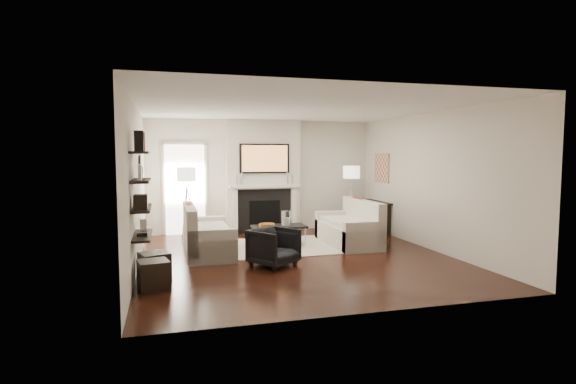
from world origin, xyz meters
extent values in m
plane|color=black|center=(0.00, 0.00, 0.00)|extent=(6.00, 6.00, 0.00)
plane|color=white|center=(0.00, 0.00, 2.70)|extent=(6.00, 6.00, 0.00)
plane|color=silver|center=(0.00, 3.00, 1.35)|extent=(5.50, 0.00, 5.50)
plane|color=silver|center=(0.00, -3.00, 1.35)|extent=(5.50, 0.00, 5.50)
plane|color=silver|center=(-2.75, 0.00, 1.35)|extent=(0.00, 6.00, 6.00)
plane|color=silver|center=(2.75, 0.00, 1.35)|extent=(0.00, 6.00, 6.00)
cube|color=silver|center=(0.00, 2.88, 1.35)|extent=(1.80, 0.25, 2.70)
cube|color=black|center=(0.00, 2.74, 0.52)|extent=(1.30, 0.02, 1.04)
cube|color=black|center=(0.00, 2.73, 0.45)|extent=(0.75, 0.02, 0.65)
cube|color=white|center=(-0.72, 2.71, 0.55)|extent=(0.12, 0.08, 1.10)
cube|color=white|center=(0.72, 2.71, 0.55)|extent=(0.12, 0.08, 1.10)
cube|color=white|center=(0.00, 2.69, 1.12)|extent=(1.70, 0.18, 0.07)
cube|color=black|center=(0.00, 2.71, 1.78)|extent=(1.20, 0.06, 0.70)
cube|color=#BF723F|center=(0.00, 2.68, 1.78)|extent=(1.10, 0.00, 0.62)
cylinder|color=silver|center=(-0.55, 2.70, 1.30)|extent=(0.04, 0.04, 0.30)
cylinder|color=silver|center=(-0.68, 2.70, 1.27)|extent=(0.04, 0.04, 0.24)
cylinder|color=silver|center=(0.55, 2.70, 1.30)|extent=(0.04, 0.04, 0.30)
cylinder|color=silver|center=(0.68, 2.70, 1.27)|extent=(0.04, 0.04, 0.24)
cube|color=white|center=(-1.85, 2.98, 1.05)|extent=(0.90, 0.02, 2.10)
cube|color=white|center=(-2.33, 2.96, 1.05)|extent=(0.06, 0.06, 2.16)
cube|color=white|center=(-1.37, 2.96, 1.05)|extent=(0.06, 0.06, 2.16)
cube|color=white|center=(-1.85, 2.96, 2.13)|extent=(1.02, 0.06, 0.06)
cube|color=#B5A795|center=(0.22, 1.00, 0.01)|extent=(2.60, 2.00, 0.01)
cube|color=beige|center=(-1.53, 0.70, 0.21)|extent=(0.85, 1.80, 0.42)
cube|color=beige|center=(-1.86, 0.70, 0.53)|extent=(0.18, 1.80, 0.80)
cube|color=beige|center=(-1.53, -0.11, 0.30)|extent=(0.85, 0.18, 0.60)
cube|color=beige|center=(-1.53, 1.51, 0.30)|extent=(0.85, 0.18, 0.60)
cube|color=beige|center=(-1.48, 0.70, 0.47)|extent=(0.63, 1.44, 0.10)
cube|color=maroon|center=(-1.86, 1.00, 0.73)|extent=(0.10, 0.42, 0.42)
cube|color=black|center=(-1.86, 0.40, 0.72)|extent=(0.10, 0.40, 0.40)
cube|color=beige|center=(1.37, 0.86, 0.21)|extent=(0.85, 1.80, 0.42)
cube|color=beige|center=(1.70, 0.86, 0.53)|extent=(0.18, 1.80, 0.80)
cube|color=beige|center=(1.37, 0.05, 0.30)|extent=(0.85, 0.18, 0.60)
cube|color=beige|center=(1.37, 1.67, 0.30)|extent=(0.85, 0.18, 0.60)
cube|color=beige|center=(1.32, 0.86, 0.47)|extent=(0.63, 1.44, 0.10)
cube|color=maroon|center=(1.70, 1.16, 0.73)|extent=(0.10, 0.42, 0.42)
cube|color=black|center=(1.70, 0.56, 0.72)|extent=(0.10, 0.40, 0.40)
cube|color=black|center=(-0.06, 1.10, 0.40)|extent=(1.10, 0.55, 0.04)
cylinder|color=silver|center=(-0.56, 0.88, 0.19)|extent=(0.02, 0.02, 0.38)
cylinder|color=silver|center=(0.44, 0.88, 0.19)|extent=(0.02, 0.02, 0.38)
cylinder|color=silver|center=(-0.56, 1.32, 0.19)|extent=(0.02, 0.02, 0.38)
cylinder|color=silver|center=(0.44, 1.32, 0.19)|extent=(0.02, 0.02, 0.38)
cylinder|color=white|center=(0.09, 1.10, 0.56)|extent=(0.18, 0.18, 0.32)
cylinder|color=white|center=(0.09, 1.10, 0.50)|extent=(0.11, 0.11, 0.17)
cylinder|color=#C37120|center=(-0.31, 1.10, 0.45)|extent=(0.32, 0.32, 0.05)
imported|color=black|center=(-0.54, -0.49, 0.35)|extent=(0.92, 0.91, 0.70)
cylinder|color=silver|center=(-1.85, 2.13, 0.60)|extent=(0.02, 0.02, 1.20)
cylinder|color=white|center=(-1.85, 2.13, 1.45)|extent=(0.40, 0.40, 0.30)
cylinder|color=silver|center=(-1.74, 2.13, 0.60)|extent=(0.25, 0.02, 1.23)
cylinder|color=silver|center=(-1.91, 2.22, 0.60)|extent=(0.14, 0.22, 1.23)
cylinder|color=silver|center=(-1.91, 2.03, 0.60)|extent=(0.14, 0.22, 1.23)
cylinder|color=silver|center=(2.05, 2.30, 0.60)|extent=(0.02, 0.02, 1.20)
cylinder|color=white|center=(2.05, 2.30, 1.45)|extent=(0.40, 0.40, 0.30)
cylinder|color=silver|center=(2.16, 2.30, 0.60)|extent=(0.25, 0.02, 1.23)
cylinder|color=silver|center=(2.00, 2.39, 0.60)|extent=(0.14, 0.22, 1.23)
cylinder|color=silver|center=(1.99, 2.20, 0.60)|extent=(0.14, 0.22, 1.23)
cube|color=black|center=(2.57, 2.10, 0.73)|extent=(0.35, 1.20, 0.04)
cube|color=black|center=(2.57, 1.55, 0.35)|extent=(0.30, 0.04, 0.71)
cube|color=black|center=(2.57, 2.65, 0.35)|extent=(0.30, 0.04, 0.71)
cube|color=tan|center=(2.73, 2.05, 1.55)|extent=(0.03, 0.70, 0.70)
cube|color=black|center=(-2.62, -1.00, 0.70)|extent=(0.25, 1.00, 0.03)
cube|color=black|center=(-2.62, -1.00, 1.10)|extent=(0.25, 1.00, 0.04)
cube|color=black|center=(-2.62, -1.00, 1.50)|extent=(0.25, 1.00, 0.04)
cube|color=black|center=(-2.62, -1.00, 1.90)|extent=(0.25, 1.00, 0.04)
cube|color=black|center=(-2.62, -1.29, 2.06)|extent=(0.12, 0.10, 0.28)
cube|color=maroon|center=(-2.62, -0.83, 2.06)|extent=(0.12, 0.10, 0.28)
cube|color=white|center=(-2.62, -1.17, 1.63)|extent=(0.04, 0.30, 0.22)
cube|color=black|center=(-2.62, -0.75, 1.61)|extent=(0.04, 0.22, 0.18)
cube|color=black|center=(-2.62, -1.24, 1.22)|extent=(0.18, 0.25, 0.20)
cube|color=black|center=(-2.62, -0.81, 1.18)|extent=(0.15, 0.12, 0.12)
cube|color=black|center=(-2.62, -1.08, 0.74)|extent=(0.14, 0.20, 0.05)
cube|color=white|center=(-2.62, -0.66, 0.81)|extent=(0.10, 0.10, 0.18)
cylinder|color=black|center=(-2.73, 0.90, 1.70)|extent=(0.04, 0.34, 0.34)
cylinder|color=white|center=(-2.71, 0.90, 1.70)|extent=(0.01, 0.29, 0.29)
cube|color=black|center=(-2.47, -0.81, 0.20)|extent=(0.51, 0.51, 0.40)
cube|color=black|center=(-2.47, -1.33, 0.20)|extent=(0.47, 0.47, 0.40)
camera|label=1|loc=(-2.27, -7.74, 1.87)|focal=28.00mm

